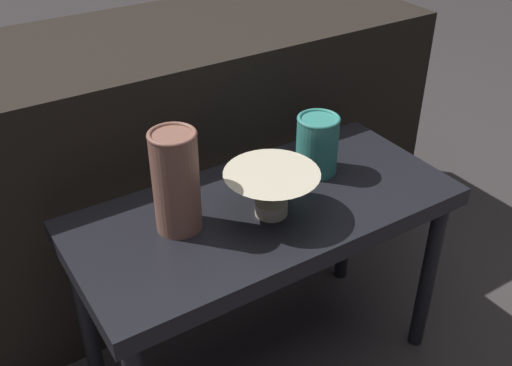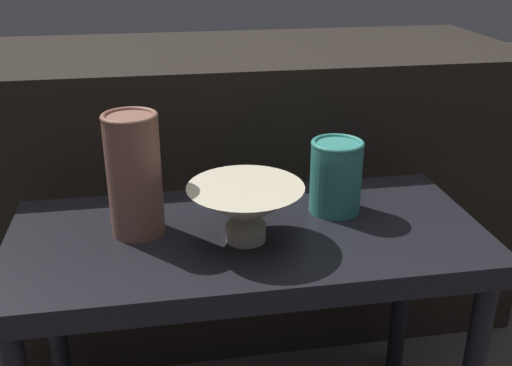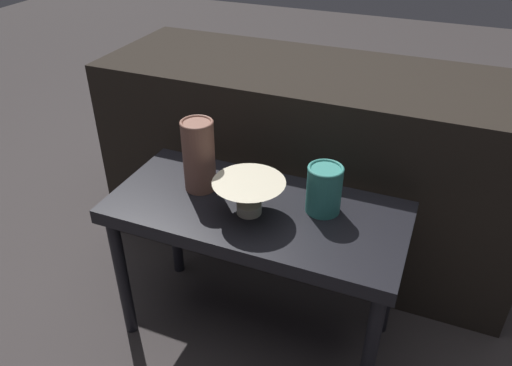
{
  "view_description": "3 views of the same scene",
  "coord_description": "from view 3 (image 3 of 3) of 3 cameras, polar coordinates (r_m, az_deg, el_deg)",
  "views": [
    {
      "loc": [
        -0.55,
        -0.83,
        1.16
      ],
      "look_at": [
        -0.02,
        -0.0,
        0.53
      ],
      "focal_mm": 42.0,
      "sensor_mm": 36.0,
      "label": 1
    },
    {
      "loc": [
        -0.14,
        -0.88,
        0.94
      ],
      "look_at": [
        0.01,
        -0.06,
        0.58
      ],
      "focal_mm": 42.0,
      "sensor_mm": 36.0,
      "label": 2
    },
    {
      "loc": [
        0.41,
        -1.0,
        1.23
      ],
      "look_at": [
        0.01,
        -0.03,
        0.57
      ],
      "focal_mm": 35.0,
      "sensor_mm": 36.0,
      "label": 3
    }
  ],
  "objects": [
    {
      "name": "ground_plane",
      "position": [
        1.64,
        0.03,
        -16.27
      ],
      "size": [
        8.0,
        8.0,
        0.0
      ],
      "primitive_type": "plane",
      "color": "#383333"
    },
    {
      "name": "vase_textured_left",
      "position": [
        1.35,
        -6.56,
        3.22
      ],
      "size": [
        0.09,
        0.09,
        0.2
      ],
      "color": "brown",
      "rests_on": "table"
    },
    {
      "name": "vase_colorful_right",
      "position": [
        1.28,
        7.8,
        -0.62
      ],
      "size": [
        0.09,
        0.09,
        0.13
      ],
      "color": "teal",
      "rests_on": "table"
    },
    {
      "name": "bowl",
      "position": [
        1.26,
        -0.81,
        -1.22
      ],
      "size": [
        0.19,
        0.19,
        0.09
      ],
      "color": "beige",
      "rests_on": "table"
    },
    {
      "name": "couch_backdrop",
      "position": [
        1.79,
        6.12,
        2.47
      ],
      "size": [
        1.41,
        0.5,
        0.68
      ],
      "color": "black",
      "rests_on": "ground_plane"
    },
    {
      "name": "table",
      "position": [
        1.35,
        0.03,
        -4.7
      ],
      "size": [
        0.79,
        0.37,
        0.47
      ],
      "color": "black",
      "rests_on": "ground_plane"
    }
  ]
}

